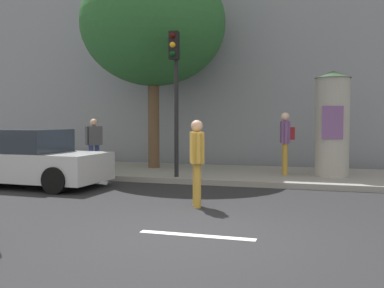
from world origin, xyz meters
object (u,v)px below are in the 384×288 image
(street_tree, at_px, (153,24))
(traffic_light, at_px, (175,79))
(poster_column, at_px, (332,123))
(pedestrian_with_bag, at_px, (286,138))
(pedestrian_in_red_top, at_px, (197,155))
(parked_car_red, at_px, (23,159))
(pedestrian_in_light_jacket, at_px, (94,141))

(street_tree, bearing_deg, traffic_light, -55.55)
(poster_column, bearing_deg, pedestrian_with_bag, 179.43)
(traffic_light, relative_size, pedestrian_with_bag, 2.21)
(pedestrian_in_red_top, xyz_separation_m, pedestrian_with_bag, (1.34, 4.63, 0.20))
(traffic_light, xyz_separation_m, street_tree, (-1.50, 2.19, 2.02))
(poster_column, xyz_separation_m, street_tree, (-5.65, 0.67, 3.22))
(traffic_light, relative_size, parked_car_red, 0.91)
(poster_column, height_order, street_tree, street_tree)
(pedestrian_in_light_jacket, xyz_separation_m, parked_car_red, (-0.86, -2.20, -0.38))
(poster_column, distance_m, pedestrian_in_light_jacket, 7.03)
(pedestrian_in_light_jacket, bearing_deg, pedestrian_with_bag, 10.38)
(street_tree, xyz_separation_m, parked_car_red, (-2.14, -3.89, -4.16))
(poster_column, distance_m, parked_car_red, 8.48)
(poster_column, relative_size, parked_car_red, 0.67)
(pedestrian_with_bag, distance_m, parked_car_red, 7.28)
(street_tree, relative_size, parked_car_red, 1.54)
(traffic_light, height_order, parked_car_red, traffic_light)
(traffic_light, xyz_separation_m, pedestrian_in_red_top, (1.52, -3.10, -1.82))
(street_tree, bearing_deg, pedestrian_with_bag, -8.58)
(pedestrian_in_light_jacket, bearing_deg, pedestrian_in_red_top, -39.87)
(traffic_light, relative_size, pedestrian_in_red_top, 2.29)
(pedestrian_in_light_jacket, height_order, parked_car_red, pedestrian_in_light_jacket)
(pedestrian_with_bag, height_order, pedestrian_in_light_jacket, pedestrian_with_bag)
(traffic_light, distance_m, pedestrian_with_bag, 3.63)
(parked_car_red, bearing_deg, street_tree, 61.22)
(street_tree, height_order, pedestrian_in_red_top, street_tree)
(traffic_light, bearing_deg, pedestrian_with_bag, 28.15)
(parked_car_red, bearing_deg, traffic_light, 25.01)
(street_tree, bearing_deg, pedestrian_in_light_jacket, -127.10)
(street_tree, height_order, pedestrian_in_light_jacket, street_tree)
(traffic_light, relative_size, pedestrian_in_light_jacket, 2.46)
(traffic_light, bearing_deg, parked_car_red, -154.99)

